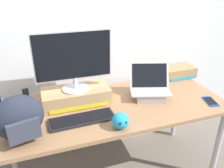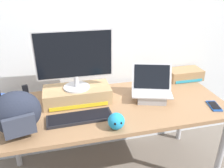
# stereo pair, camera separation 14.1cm
# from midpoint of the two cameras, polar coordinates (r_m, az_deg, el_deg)

# --- Properties ---
(back_wall) EXTENTS (7.00, 0.10, 2.60)m
(back_wall) POSITION_cam_midpoint_polar(r_m,az_deg,el_deg) (2.05, -1.22, 15.67)
(back_wall) COLOR silver
(back_wall) RESTS_ON ground
(desk) EXTENTS (1.78, 0.75, 0.72)m
(desk) POSITION_cam_midpoint_polar(r_m,az_deg,el_deg) (1.85, 2.20, -7.00)
(desk) COLOR #99704C
(desk) RESTS_ON ground
(toner_box_yellow) EXTENTS (0.52, 0.25, 0.12)m
(toner_box_yellow) POSITION_cam_midpoint_polar(r_m,az_deg,el_deg) (1.85, -6.38, -2.60)
(toner_box_yellow) COLOR tan
(toner_box_yellow) RESTS_ON desk
(desktop_monitor) EXTENTS (0.57, 0.20, 0.45)m
(desktop_monitor) POSITION_cam_midpoint_polar(r_m,az_deg,el_deg) (1.73, -6.85, 6.16)
(desktop_monitor) COLOR silver
(desktop_monitor) RESTS_ON toner_box_yellow
(open_laptop) EXTENTS (0.37, 0.31, 0.27)m
(open_laptop) POSITION_cam_midpoint_polar(r_m,az_deg,el_deg) (1.91, 11.72, -2.08)
(open_laptop) COLOR #ADADB2
(open_laptop) RESTS_ON desk
(external_keyboard) EXTENTS (0.46, 0.16, 0.02)m
(external_keyboard) POSITION_cam_midpoint_polar(r_m,az_deg,el_deg) (1.65, -5.45, -8.26)
(external_keyboard) COLOR black
(external_keyboard) RESTS_ON desk
(messenger_backpack) EXTENTS (0.34, 0.30, 0.28)m
(messenger_backpack) POSITION_cam_midpoint_polar(r_m,az_deg,el_deg) (1.54, -19.96, -6.75)
(messenger_backpack) COLOR #232838
(messenger_backpack) RESTS_ON desk
(coffee_mug) EXTENTS (0.12, 0.08, 0.10)m
(coffee_mug) POSITION_cam_midpoint_polar(r_m,az_deg,el_deg) (1.91, -23.41, -3.97)
(coffee_mug) COLOR #2D4C93
(coffee_mug) RESTS_ON desk
(cell_phone) EXTENTS (0.10, 0.16, 0.01)m
(cell_phone) POSITION_cam_midpoint_polar(r_m,az_deg,el_deg) (1.98, 25.66, -4.90)
(cell_phone) COLOR #19479E
(cell_phone) RESTS_ON desk
(plush_toy) EXTENTS (0.11, 0.11, 0.11)m
(plush_toy) POSITION_cam_midpoint_polar(r_m,az_deg,el_deg) (1.53, 3.73, -9.15)
(plush_toy) COLOR #2393CC
(plush_toy) RESTS_ON desk
(toner_box_cyan) EXTENTS (0.32, 0.18, 0.10)m
(toner_box_cyan) POSITION_cam_midpoint_polar(r_m,az_deg,el_deg) (2.36, 19.02, 2.24)
(toner_box_cyan) COLOR #9E7A51
(toner_box_cyan) RESTS_ON desk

